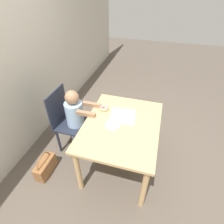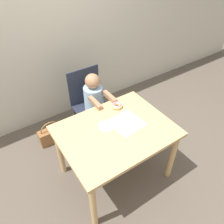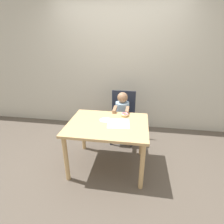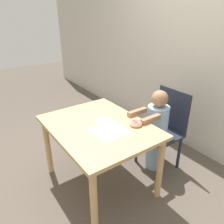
{
  "view_description": "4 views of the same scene",
  "coord_description": "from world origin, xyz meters",
  "px_view_note": "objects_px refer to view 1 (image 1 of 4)",
  "views": [
    {
      "loc": [
        -1.47,
        -0.31,
        2.07
      ],
      "look_at": [
        0.04,
        0.13,
        0.84
      ],
      "focal_mm": 28.0,
      "sensor_mm": 36.0,
      "label": 1
    },
    {
      "loc": [
        -0.88,
        -1.24,
        2.23
      ],
      "look_at": [
        0.04,
        0.13,
        0.84
      ],
      "focal_mm": 35.0,
      "sensor_mm": 36.0,
      "label": 2
    },
    {
      "loc": [
        0.39,
        -2.12,
        1.81
      ],
      "look_at": [
        0.04,
        0.13,
        0.84
      ],
      "focal_mm": 28.0,
      "sensor_mm": 36.0,
      "label": 3
    },
    {
      "loc": [
        1.57,
        -0.97,
        1.73
      ],
      "look_at": [
        0.04,
        0.13,
        0.84
      ],
      "focal_mm": 35.0,
      "sensor_mm": 36.0,
      "label": 4
    }
  ],
  "objects_px": {
    "child_figure": "(76,121)",
    "handbag": "(46,166)",
    "chair": "(68,120)",
    "donut": "(104,108)"
  },
  "relations": [
    {
      "from": "child_figure",
      "to": "handbag",
      "type": "bearing_deg",
      "value": 157.97
    },
    {
      "from": "chair",
      "to": "donut",
      "type": "xyz_separation_m",
      "value": [
        0.08,
        -0.51,
        0.26
      ]
    },
    {
      "from": "child_figure",
      "to": "handbag",
      "type": "relative_size",
      "value": 2.83
    },
    {
      "from": "child_figure",
      "to": "handbag",
      "type": "xyz_separation_m",
      "value": [
        -0.55,
        0.22,
        -0.38
      ]
    },
    {
      "from": "donut",
      "to": "chair",
      "type": "bearing_deg",
      "value": 98.58
    },
    {
      "from": "handbag",
      "to": "chair",
      "type": "bearing_deg",
      "value": -10.05
    },
    {
      "from": "child_figure",
      "to": "donut",
      "type": "height_order",
      "value": "child_figure"
    },
    {
      "from": "chair",
      "to": "child_figure",
      "type": "distance_m",
      "value": 0.13
    },
    {
      "from": "chair",
      "to": "donut",
      "type": "bearing_deg",
      "value": -81.42
    },
    {
      "from": "donut",
      "to": "handbag",
      "type": "bearing_deg",
      "value": 136.01
    }
  ]
}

